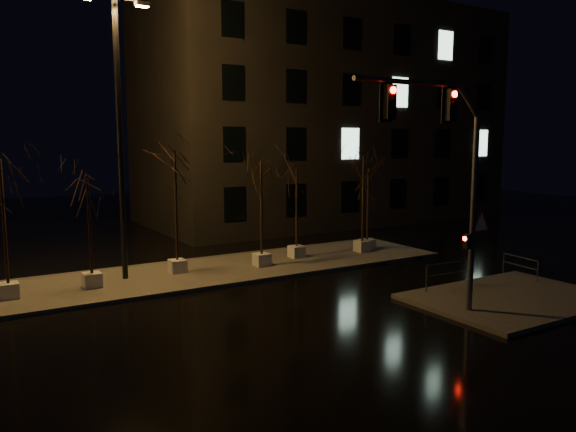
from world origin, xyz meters
TOP-DOWN VIEW (x-y plane):
  - ground at (0.00, 0.00)m, footprint 90.00×90.00m
  - median at (0.00, 6.00)m, footprint 22.00×5.00m
  - sidewalk_corner at (7.50, -3.50)m, footprint 7.00×5.00m
  - building at (14.00, 18.00)m, footprint 25.00×12.00m
  - tree_0 at (-7.99, 5.63)m, footprint 1.80×1.80m
  - tree_1 at (-5.12, 5.67)m, footprint 1.80×1.80m
  - tree_2 at (-1.49, 6.25)m, footprint 1.80×1.80m
  - tree_3 at (2.18, 5.54)m, footprint 1.80×1.80m
  - tree_4 at (4.48, 6.27)m, footprint 1.80×1.80m
  - tree_5 at (8.04, 5.72)m, footprint 1.80×1.80m
  - tree_6 at (8.54, 5.95)m, footprint 1.80×1.80m
  - traffic_signal_mast at (3.73, -3.84)m, footprint 5.96×0.36m
  - streetlight_main at (-3.67, 6.36)m, footprint 2.76×0.49m
  - guard_rail_a at (6.47, -1.50)m, footprint 2.34×0.19m
  - guard_rail_b at (10.18, -1.83)m, footprint 0.25×1.80m

SIDE VIEW (x-z plane):
  - ground at x=0.00m, z-range 0.00..0.00m
  - median at x=0.00m, z-range 0.00..0.15m
  - sidewalk_corner at x=7.50m, z-range 0.00..0.15m
  - guard_rail_b at x=10.18m, z-range 0.27..1.13m
  - guard_rail_a at x=6.47m, z-range 0.30..1.31m
  - tree_1 at x=-5.12m, z-range 1.25..5.49m
  - tree_6 at x=8.54m, z-range 1.26..5.52m
  - tree_4 at x=4.48m, z-range 1.27..5.61m
  - tree_3 at x=2.18m, z-range 1.39..6.18m
  - tree_5 at x=8.04m, z-range 1.43..6.36m
  - tree_0 at x=-7.99m, z-range 1.46..6.53m
  - tree_2 at x=-1.49m, z-range 1.52..6.79m
  - traffic_signal_mast at x=3.73m, z-range 1.29..8.57m
  - streetlight_main at x=-3.67m, z-range 1.00..12.02m
  - building at x=14.00m, z-range 0.00..15.00m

